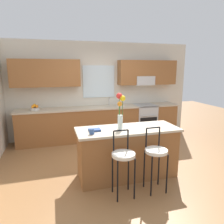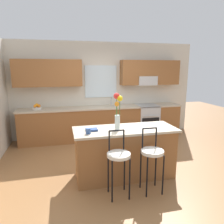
% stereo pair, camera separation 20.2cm
% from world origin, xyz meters
% --- Properties ---
extents(ground_plane, '(14.00, 14.00, 0.00)m').
position_xyz_m(ground_plane, '(0.00, 0.00, 0.00)').
color(ground_plane, olive).
extents(back_wall_assembly, '(5.60, 0.50, 2.70)m').
position_xyz_m(back_wall_assembly, '(0.03, 1.98, 1.51)').
color(back_wall_assembly, beige).
rests_on(back_wall_assembly, ground).
extents(counter_run, '(4.56, 0.64, 0.92)m').
position_xyz_m(counter_run, '(0.00, 1.70, 0.47)').
color(counter_run, brown).
rests_on(counter_run, ground).
extents(sink_faucet, '(0.02, 0.13, 0.23)m').
position_xyz_m(sink_faucet, '(0.27, 1.84, 1.06)').
color(sink_faucet, '#B7BABC').
rests_on(sink_faucet, counter_run).
extents(oven_range, '(0.60, 0.64, 0.92)m').
position_xyz_m(oven_range, '(1.31, 1.68, 0.46)').
color(oven_range, '#B7BABC').
rests_on(oven_range, ground).
extents(kitchen_island, '(1.84, 0.71, 0.92)m').
position_xyz_m(kitchen_island, '(-0.04, -0.53, 0.46)').
color(kitchen_island, brown).
rests_on(kitchen_island, ground).
extents(bar_stool_near, '(0.36, 0.36, 1.04)m').
position_xyz_m(bar_stool_near, '(-0.31, -1.10, 0.64)').
color(bar_stool_near, black).
rests_on(bar_stool_near, ground).
extents(bar_stool_middle, '(0.36, 0.36, 1.04)m').
position_xyz_m(bar_stool_middle, '(0.24, -1.10, 0.64)').
color(bar_stool_middle, black).
rests_on(bar_stool_middle, ground).
extents(flower_vase, '(0.15, 0.14, 0.64)m').
position_xyz_m(flower_vase, '(-0.19, -0.56, 1.28)').
color(flower_vase, silver).
rests_on(flower_vase, kitchen_island).
extents(mug_ceramic, '(0.08, 0.08, 0.09)m').
position_xyz_m(mug_ceramic, '(-0.72, -0.69, 0.97)').
color(mug_ceramic, '#33518C').
rests_on(mug_ceramic, kitchen_island).
extents(cookbook, '(0.20, 0.15, 0.03)m').
position_xyz_m(cookbook, '(-0.64, -0.52, 0.94)').
color(cookbook, navy).
rests_on(cookbook, kitchen_island).
extents(fruit_bowl_oranges, '(0.24, 0.24, 0.16)m').
position_xyz_m(fruit_bowl_oranges, '(-1.75, 1.70, 0.98)').
color(fruit_bowl_oranges, silver).
rests_on(fruit_bowl_oranges, counter_run).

